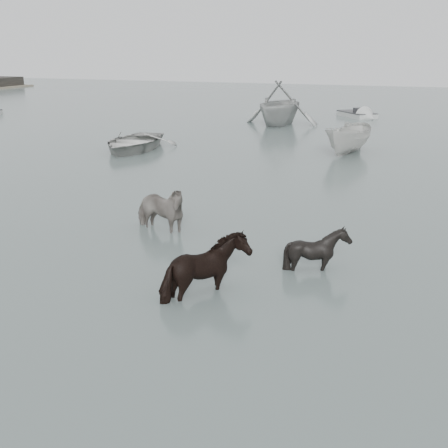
{
  "coord_description": "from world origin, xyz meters",
  "views": [
    {
      "loc": [
        4.78,
        -11.59,
        5.16
      ],
      "look_at": [
        0.19,
        0.72,
        1.0
      ],
      "focal_mm": 45.0,
      "sensor_mm": 36.0,
      "label": 1
    }
  ],
  "objects": [
    {
      "name": "rowboat_trail",
      "position": [
        -5.23,
        26.28,
        1.57
      ],
      "size": [
        5.47,
        6.24,
        3.13
      ],
      "primitive_type": "imported",
      "rotation": [
        0.0,
        0.0,
        3.08
      ],
      "color": "#9C9F9C",
      "rests_on": "ground"
    },
    {
      "name": "pony_dark",
      "position": [
        0.54,
        -1.28,
        0.86
      ],
      "size": [
        1.64,
        1.86,
        1.72
      ],
      "primitive_type": "imported",
      "rotation": [
        0.0,
        0.0,
        1.46
      ],
      "color": "black",
      "rests_on": "ground"
    },
    {
      "name": "pony_pinto",
      "position": [
        -2.43,
        2.37,
        0.85
      ],
      "size": [
        2.18,
        1.38,
        1.7
      ],
      "primitive_type": "imported",
      "rotation": [
        0.0,
        0.0,
        1.33
      ],
      "color": "black",
      "rests_on": "ground"
    },
    {
      "name": "ground",
      "position": [
        0.0,
        0.0,
        0.0
      ],
      "size": [
        140.0,
        140.0,
        0.0
      ],
      "primitive_type": "plane",
      "color": "#4B5A57",
      "rests_on": "ground"
    },
    {
      "name": "skiff_mid",
      "position": [
        -0.88,
        32.83,
        0.38
      ],
      "size": [
        4.17,
        4.54,
        0.75
      ],
      "primitive_type": null,
      "rotation": [
        0.0,
        0.0,
        -0.87
      ],
      "color": "#A2A5A2",
      "rests_on": "ground"
    },
    {
      "name": "boat_small",
      "position": [
        0.86,
        16.82,
        0.82
      ],
      "size": [
        2.46,
        4.49,
        1.64
      ],
      "primitive_type": "imported",
      "rotation": [
        0.0,
        0.0,
        -0.21
      ],
      "color": "#B7B7B2",
      "rests_on": "ground"
    },
    {
      "name": "rowboat_lead",
      "position": [
        -9.82,
        14.0,
        0.53
      ],
      "size": [
        4.22,
        5.53,
        1.07
      ],
      "primitive_type": "imported",
      "rotation": [
        0.0,
        0.0,
        0.11
      ],
      "color": "#A3A39F",
      "rests_on": "ground"
    },
    {
      "name": "pony_black",
      "position": [
        2.46,
        1.05,
        0.71
      ],
      "size": [
        1.6,
        1.52,
        1.42
      ],
      "primitive_type": "imported",
      "rotation": [
        0.0,
        0.0,
        1.22
      ],
      "color": "black",
      "rests_on": "ground"
    }
  ]
}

